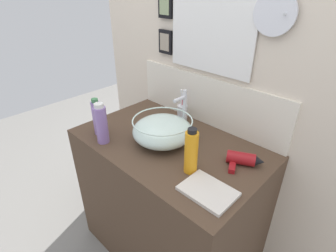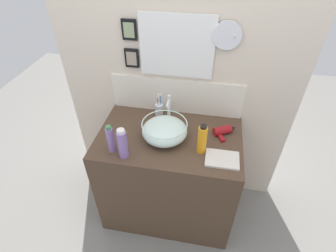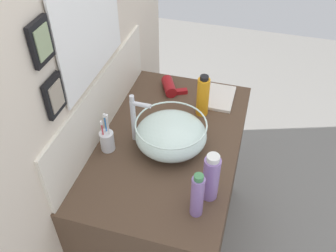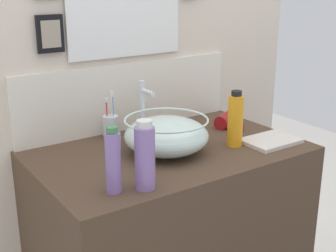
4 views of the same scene
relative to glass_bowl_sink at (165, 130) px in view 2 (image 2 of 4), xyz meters
name	(u,v)px [view 2 (image 2 of 4)]	position (x,y,z in m)	size (l,w,h in m)	color
ground_plane	(169,206)	(0.03, 0.02, -0.96)	(6.00, 6.00, 0.00)	gray
vanity_counter	(169,175)	(0.03, 0.02, -0.51)	(1.07, 0.66, 0.88)	#4C3828
back_panel	(178,73)	(0.03, 0.38, 0.27)	(1.86, 0.10, 2.44)	beige
glass_bowl_sink	(165,130)	(0.00, 0.00, 0.00)	(0.33, 0.33, 0.14)	silver
faucet	(169,109)	(0.00, 0.17, 0.07)	(0.02, 0.10, 0.26)	silver
hair_drier	(224,131)	(0.43, 0.13, -0.04)	(0.18, 0.18, 0.06)	maroon
toothbrush_cup	(159,109)	(-0.10, 0.28, -0.02)	(0.06, 0.06, 0.21)	silver
soap_dispenser	(123,144)	(-0.24, -0.23, 0.04)	(0.07, 0.07, 0.23)	#8C6BB2
lotion_bottle	(111,139)	(-0.33, -0.19, 0.03)	(0.05, 0.05, 0.22)	#8C6BB2
spray_bottle	(202,139)	(0.27, -0.09, 0.04)	(0.06, 0.06, 0.23)	orange
hand_towel	(222,159)	(0.42, -0.15, -0.06)	(0.22, 0.16, 0.02)	silver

